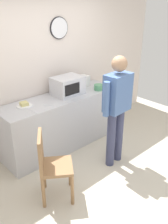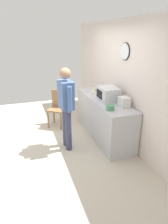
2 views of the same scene
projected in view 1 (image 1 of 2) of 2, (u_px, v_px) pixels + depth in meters
name	position (u px, v px, depth m)	size (l,w,h in m)	color
ground_plane	(112.00, 179.00, 3.55)	(6.00, 6.00, 0.00)	beige
back_wall	(44.00, 70.00, 4.07)	(5.40, 0.13, 2.60)	silver
kitchen_counter	(62.00, 122.00, 4.20)	(2.15, 0.62, 0.92)	#B7B7BC
microwave	(68.00, 86.00, 4.07)	(0.50, 0.39, 0.30)	silver
sandwich_plate	(24.00, 105.00, 3.65)	(0.24, 0.24, 0.07)	white
salad_bowl	(99.00, 87.00, 4.30)	(0.17, 0.17, 0.10)	#4C8E60
toaster	(83.00, 81.00, 4.46)	(0.22, 0.18, 0.20)	silver
fork_utensil	(35.00, 112.00, 3.45)	(0.17, 0.02, 0.01)	silver
spoon_utensil	(48.00, 105.00, 3.68)	(0.17, 0.02, 0.01)	silver
person_standing	(117.00, 104.00, 3.51)	(0.59, 0.26, 1.71)	#373B5B
wooden_chair	(50.00, 164.00, 3.02)	(0.56, 0.56, 0.94)	olive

